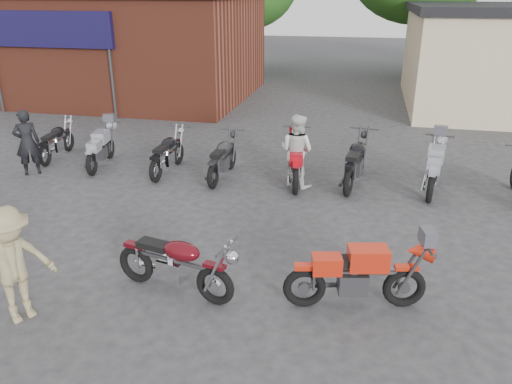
% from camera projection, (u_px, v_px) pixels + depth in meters
% --- Properties ---
extents(ground, '(90.00, 90.00, 0.00)m').
position_uv_depth(ground, '(216.00, 297.00, 7.46)').
color(ground, '#2E2E31').
extents(brick_building, '(12.00, 8.00, 4.00)m').
position_uv_depth(brick_building, '(107.00, 47.00, 21.18)').
color(brick_building, maroon).
rests_on(brick_building, ground).
extents(tree_1, '(5.92, 5.92, 7.40)m').
position_uv_depth(tree_1, '(243.00, 1.00, 26.96)').
color(tree_1, '#1E4A13').
rests_on(tree_1, ground).
extents(vintage_motorcycle, '(2.04, 1.05, 1.13)m').
position_uv_depth(vintage_motorcycle, '(175.00, 260.00, 7.35)').
color(vintage_motorcycle, '#4C0910').
rests_on(vintage_motorcycle, ground).
extents(sportbike, '(2.06, 1.06, 1.14)m').
position_uv_depth(sportbike, '(358.00, 272.00, 7.03)').
color(sportbike, red).
rests_on(sportbike, ground).
extents(helmet, '(0.36, 0.36, 0.26)m').
position_uv_depth(helmet, '(171.00, 268.00, 7.99)').
color(helmet, '#B03612').
rests_on(helmet, ground).
extents(person_dark, '(0.71, 0.67, 1.62)m').
position_uv_depth(person_dark, '(27.00, 142.00, 12.13)').
color(person_dark, black).
rests_on(person_dark, ground).
extents(person_light, '(1.01, 0.92, 1.69)m').
position_uv_depth(person_light, '(297.00, 151.00, 11.39)').
color(person_light, silver).
rests_on(person_light, ground).
extents(person_tan, '(1.11, 1.25, 1.68)m').
position_uv_depth(person_tan, '(13.00, 265.00, 6.67)').
color(person_tan, '#8D7F57').
rests_on(person_tan, ground).
extents(row_bike_0, '(0.79, 1.87, 1.05)m').
position_uv_depth(row_bike_0, '(56.00, 139.00, 13.42)').
color(row_bike_0, black).
rests_on(row_bike_0, ground).
extents(row_bike_1, '(0.92, 1.95, 1.08)m').
position_uv_depth(row_bike_1, '(100.00, 146.00, 12.78)').
color(row_bike_1, '#90959D').
rests_on(row_bike_1, ground).
extents(row_bike_2, '(0.67, 1.90, 1.09)m').
position_uv_depth(row_bike_2, '(167.00, 151.00, 12.34)').
color(row_bike_2, black).
rests_on(row_bike_2, ground).
extents(row_bike_3, '(0.69, 1.93, 1.11)m').
position_uv_depth(row_bike_3, '(223.00, 156.00, 11.98)').
color(row_bike_3, '#252527').
rests_on(row_bike_3, ground).
extents(row_bike_4, '(0.99, 2.21, 1.24)m').
position_uv_depth(row_bike_4, '(296.00, 157.00, 11.72)').
color(row_bike_4, red).
rests_on(row_bike_4, ground).
extents(row_bike_5, '(1.00, 2.22, 1.24)m').
position_uv_depth(row_bike_5, '(356.00, 159.00, 11.57)').
color(row_bike_5, black).
rests_on(row_bike_5, ground).
extents(row_bike_6, '(1.01, 2.13, 1.19)m').
position_uv_depth(row_bike_6, '(435.00, 166.00, 11.20)').
color(row_bike_6, '#9296A0').
rests_on(row_bike_6, ground).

